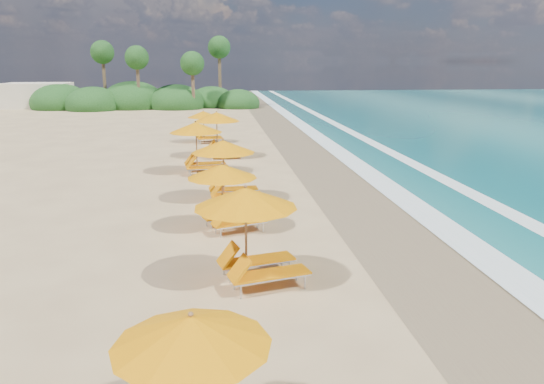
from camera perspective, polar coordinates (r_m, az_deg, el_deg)
ground at (r=16.75m, az=0.00°, el=-3.98°), size 160.00×160.00×0.00m
wet_sand at (r=17.62m, az=13.06°, el=-3.43°), size 4.00×160.00×0.01m
surf_foam at (r=18.67m, az=20.93°, el=-2.95°), size 4.00×160.00×0.01m
station_2 at (r=7.23m, az=-7.41°, el=-19.68°), size 2.83×2.83×2.12m
station_3 at (r=12.29m, az=-2.02°, el=-4.03°), size 3.04×2.94×2.46m
station_4 at (r=16.31m, az=-4.87°, el=-0.04°), size 2.82×2.77×2.20m
station_5 at (r=19.69m, az=-4.78°, el=2.80°), size 2.73×2.55×2.43m
station_6 at (r=24.87m, az=-7.81°, el=5.20°), size 2.93×2.77×2.52m
station_7 at (r=29.00m, az=-5.63°, el=6.59°), size 2.91×2.72×2.59m
station_8 at (r=34.57m, az=-7.20°, el=7.32°), size 2.51×2.38×2.14m
treeline at (r=62.04m, az=-14.04°, el=9.78°), size 25.80×8.80×9.74m
beach_building at (r=67.08m, az=-24.19°, el=9.62°), size 7.00×5.00×2.80m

